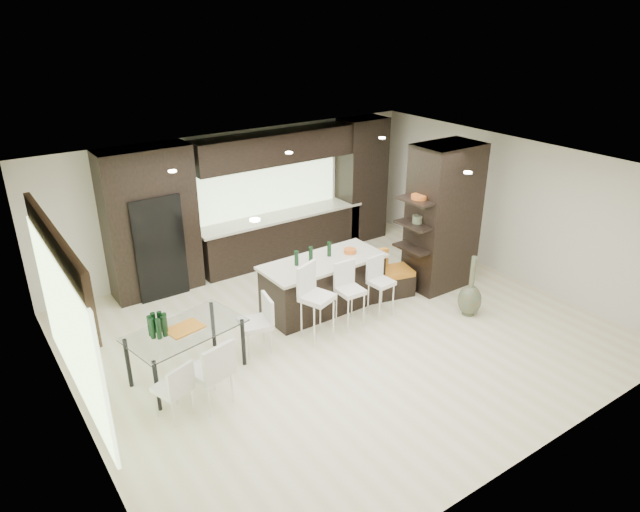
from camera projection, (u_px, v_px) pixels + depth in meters
ground at (341, 333)px, 9.30m from camera, size 8.00×8.00×0.00m
back_wall at (238, 199)px, 11.39m from camera, size 8.00×0.02×2.70m
left_wall at (69, 336)px, 6.68m from camera, size 0.02×7.00×2.70m
right_wall at (511, 209)px, 10.84m from camera, size 0.02×7.00×2.70m
ceiling at (344, 172)px, 8.21m from camera, size 8.00×7.00×0.02m
window_left at (68, 327)px, 6.85m from camera, size 0.04×3.20×1.90m
window_back at (264, 185)px, 11.59m from camera, size 3.40×0.04×1.20m
stone_accent at (57, 259)px, 6.50m from camera, size 0.08×3.00×0.80m
ceiling_spots at (333, 169)px, 8.41m from camera, size 4.00×3.00×0.02m
back_cabinetry at (268, 199)px, 11.40m from camera, size 6.80×0.68×2.70m
refrigerator at (154, 244)px, 10.28m from camera, size 0.90×0.68×1.90m
partition_column at (443, 217)px, 10.41m from camera, size 1.20×0.80×2.70m
kitchen_island at (323, 284)px, 9.90m from camera, size 2.20×0.98×0.91m
stool_left at (317, 311)px, 8.93m from camera, size 0.58×0.58×1.02m
stool_mid at (350, 302)px, 9.32m from camera, size 0.41×0.41×0.90m
stool_right at (381, 292)px, 9.69m from camera, size 0.39×0.39×0.84m
bench at (378, 284)px, 10.36m from camera, size 1.37×0.78×0.50m
floor_vase at (471, 286)px, 9.64m from camera, size 0.52×0.52×1.09m
dining_table at (187, 352)px, 8.09m from camera, size 1.74×1.20×0.77m
chair_near at (210, 375)px, 7.47m from camera, size 0.60×0.60×0.92m
chair_far at (173, 391)px, 7.28m from camera, size 0.52×0.52×0.76m
chair_end at (256, 327)px, 8.65m from camera, size 0.53×0.53×0.83m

